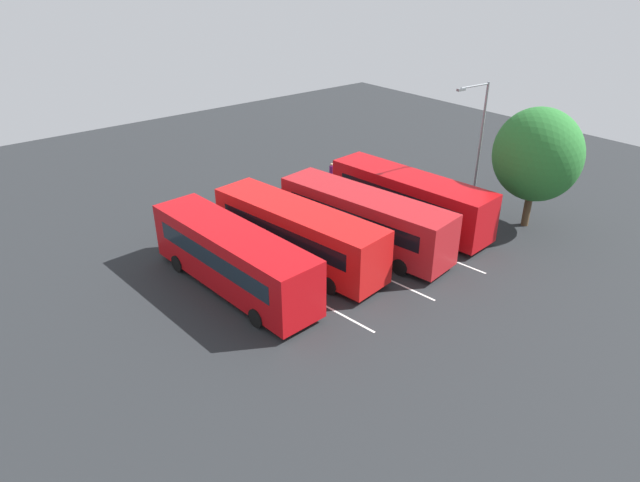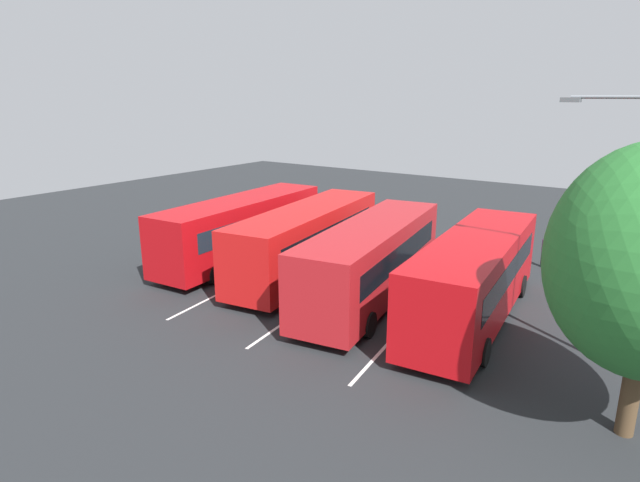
# 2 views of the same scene
# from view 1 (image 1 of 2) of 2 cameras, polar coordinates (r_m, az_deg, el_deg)

# --- Properties ---
(ground_plane) EXTENTS (66.69, 66.69, 0.00)m
(ground_plane) POSITION_cam_1_polar(r_m,az_deg,el_deg) (31.08, 1.42, -1.40)
(ground_plane) COLOR #232628
(bus_far_left) EXTENTS (10.78, 3.53, 3.18)m
(bus_far_left) POSITION_cam_1_polar(r_m,az_deg,el_deg) (34.28, 9.10, 4.34)
(bus_far_left) COLOR #B70C11
(bus_far_left) RESTS_ON ground
(bus_center_left) EXTENTS (10.84, 4.12, 3.18)m
(bus_center_left) POSITION_cam_1_polar(r_m,az_deg,el_deg) (31.28, 4.50, 2.30)
(bus_center_left) COLOR #AD191E
(bus_center_left) RESTS_ON ground
(bus_center_right) EXTENTS (10.83, 4.01, 3.18)m
(bus_center_right) POSITION_cam_1_polar(r_m,az_deg,el_deg) (29.60, -2.33, 0.84)
(bus_center_right) COLOR red
(bus_center_right) RESTS_ON ground
(bus_far_right) EXTENTS (10.74, 3.28, 3.18)m
(bus_far_right) POSITION_cam_1_polar(r_m,az_deg,el_deg) (27.58, -8.93, -1.60)
(bus_far_right) COLOR #B70C11
(bus_far_right) RESTS_ON ground
(pedestrian) EXTENTS (0.41, 0.41, 1.62)m
(pedestrian) POSITION_cam_1_polar(r_m,az_deg,el_deg) (40.44, 1.19, 7.08)
(pedestrian) COLOR #232833
(pedestrian) RESTS_ON ground
(street_lamp) EXTENTS (0.41, 2.66, 8.21)m
(street_lamp) POSITION_cam_1_polar(r_m,az_deg,el_deg) (36.21, 15.86, 9.91)
(street_lamp) COLOR gray
(street_lamp) RESTS_ON ground
(depot_tree) EXTENTS (5.25, 4.72, 7.28)m
(depot_tree) POSITION_cam_1_polar(r_m,az_deg,el_deg) (35.14, 21.32, 8.20)
(depot_tree) COLOR #4C3823
(depot_tree) RESTS_ON ground
(lane_stripe_outer_left) EXTENTS (13.26, 1.71, 0.01)m
(lane_stripe_outer_left) POSITION_cam_1_polar(r_m,az_deg,el_deg) (33.57, 6.69, 0.72)
(lane_stripe_outer_left) COLOR silver
(lane_stripe_outer_left) RESTS_ON ground
(lane_stripe_inner_left) EXTENTS (13.26, 1.71, 0.01)m
(lane_stripe_inner_left) POSITION_cam_1_polar(r_m,az_deg,el_deg) (31.08, 1.42, -1.39)
(lane_stripe_inner_left) COLOR silver
(lane_stripe_inner_left) RESTS_ON ground
(lane_stripe_inner_right) EXTENTS (13.26, 1.71, 0.01)m
(lane_stripe_inner_right) POSITION_cam_1_polar(r_m,az_deg,el_deg) (28.95, -4.71, -3.83)
(lane_stripe_inner_right) COLOR silver
(lane_stripe_inner_right) RESTS_ON ground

